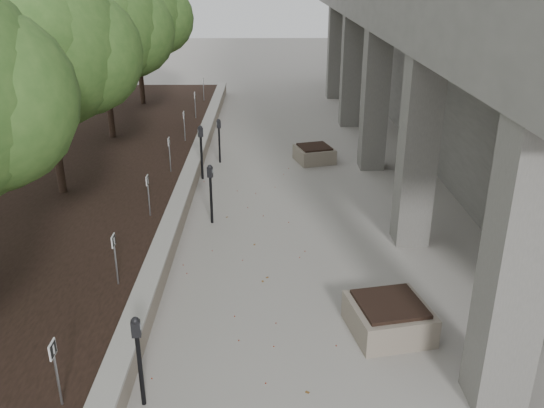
{
  "coord_description": "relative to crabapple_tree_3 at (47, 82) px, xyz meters",
  "views": [
    {
      "loc": [
        0.28,
        -5.27,
        5.56
      ],
      "look_at": [
        0.38,
        5.27,
        1.18
      ],
      "focal_mm": 37.64,
      "sensor_mm": 36.0,
      "label": 1
    }
  ],
  "objects": [
    {
      "name": "retaining_wall",
      "position": [
        2.97,
        1.0,
        -2.87
      ],
      "size": [
        0.39,
        26.0,
        0.5
      ],
      "primitive_type": null,
      "color": "gray",
      "rests_on": "ground"
    },
    {
      "name": "planting_bed",
      "position": [
        -0.7,
        1.0,
        -2.92
      ],
      "size": [
        7.0,
        26.0,
        0.4
      ],
      "primitive_type": "cube",
      "color": "black",
      "rests_on": "ground"
    },
    {
      "name": "crabapple_tree_3",
      "position": [
        0.0,
        0.0,
        0.0
      ],
      "size": [
        4.6,
        4.0,
        5.44
      ],
      "primitive_type": null,
      "color": "#365F24",
      "rests_on": "planting_bed"
    },
    {
      "name": "crabapple_tree_4",
      "position": [
        0.0,
        5.0,
        0.0
      ],
      "size": [
        4.6,
        4.0,
        5.44
      ],
      "primitive_type": null,
      "color": "#365F24",
      "rests_on": "planting_bed"
    },
    {
      "name": "crabapple_tree_5",
      "position": [
        0.0,
        10.0,
        0.0
      ],
      "size": [
        4.6,
        4.0,
        5.44
      ],
      "primitive_type": null,
      "color": "#365F24",
      "rests_on": "planting_bed"
    },
    {
      "name": "parking_sign_2",
      "position": [
        2.45,
        -7.5,
        -2.24
      ],
      "size": [
        0.04,
        0.22,
        0.96
      ],
      "primitive_type": null,
      "color": "black",
      "rests_on": "planting_bed"
    },
    {
      "name": "parking_sign_3",
      "position": [
        2.45,
        -4.5,
        -2.24
      ],
      "size": [
        0.04,
        0.22,
        0.96
      ],
      "primitive_type": null,
      "color": "black",
      "rests_on": "planting_bed"
    },
    {
      "name": "parking_sign_4",
      "position": [
        2.45,
        -1.5,
        -2.24
      ],
      "size": [
        0.04,
        0.22,
        0.96
      ],
      "primitive_type": null,
      "color": "black",
      "rests_on": "planting_bed"
    },
    {
      "name": "parking_sign_5",
      "position": [
        2.45,
        1.5,
        -2.24
      ],
      "size": [
        0.04,
        0.22,
        0.96
      ],
      "primitive_type": null,
      "color": "black",
      "rests_on": "planting_bed"
    },
    {
      "name": "parking_sign_6",
      "position": [
        2.45,
        4.5,
        -2.24
      ],
      "size": [
        0.04,
        0.22,
        0.96
      ],
      "primitive_type": null,
      "color": "black",
      "rests_on": "planting_bed"
    },
    {
      "name": "parking_sign_7",
      "position": [
        2.45,
        7.5,
        -2.24
      ],
      "size": [
        0.04,
        0.22,
        0.96
      ],
      "primitive_type": null,
      "color": "black",
      "rests_on": "planting_bed"
    },
    {
      "name": "parking_sign_8",
      "position": [
        2.45,
        10.5,
        -2.24
      ],
      "size": [
        0.04,
        0.22,
        0.96
      ],
      "primitive_type": null,
      "color": "black",
      "rests_on": "planting_bed"
    },
    {
      "name": "parking_meter_2",
      "position": [
        3.37,
        -7.05,
        -2.41
      ],
      "size": [
        0.15,
        0.11,
        1.41
      ],
      "primitive_type": null,
      "rotation": [
        0.0,
        0.0,
        0.11
      ],
      "color": "black",
      "rests_on": "ground"
    },
    {
      "name": "parking_meter_3",
      "position": [
        3.79,
        -1.02,
        -2.4
      ],
      "size": [
        0.16,
        0.13,
        1.44
      ],
      "primitive_type": null,
      "rotation": [
        0.0,
        0.0,
        -0.24
      ],
      "color": "black",
      "rests_on": "ground"
    },
    {
      "name": "parking_meter_4",
      "position": [
        3.25,
        2.01,
        -2.34
      ],
      "size": [
        0.18,
        0.16,
        1.56
      ],
      "primitive_type": null,
      "rotation": [
        0.0,
        0.0,
        0.36
      ],
      "color": "black",
      "rests_on": "ground"
    },
    {
      "name": "parking_meter_5",
      "position": [
        3.64,
        3.47,
        -2.43
      ],
      "size": [
        0.16,
        0.13,
        1.37
      ],
      "primitive_type": null,
      "rotation": [
        0.0,
        0.0,
        0.31
      ],
      "color": "black",
      "rests_on": "ground"
    },
    {
      "name": "planter_front",
      "position": [
        7.07,
        -5.4,
        -2.84
      ],
      "size": [
        1.43,
        1.43,
        0.57
      ],
      "primitive_type": null,
      "rotation": [
        0.0,
        0.0,
        0.2
      ],
      "color": "gray",
      "rests_on": "ground"
    },
    {
      "name": "planter_back",
      "position": [
        6.55,
        3.55,
        -2.87
      ],
      "size": [
        1.32,
        1.32,
        0.5
      ],
      "primitive_type": null,
      "rotation": [
        0.0,
        0.0,
        0.28
      ],
      "color": "gray",
      "rests_on": "ground"
    },
    {
      "name": "berry_scatter",
      "position": [
        4.7,
        -3.0,
        -3.11
      ],
      "size": [
        3.3,
        14.1,
        0.02
      ],
      "primitive_type": null,
      "color": "#95230A",
      "rests_on": "ground"
    }
  ]
}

